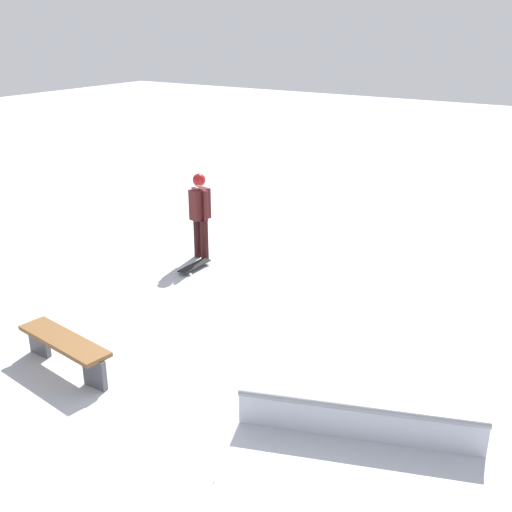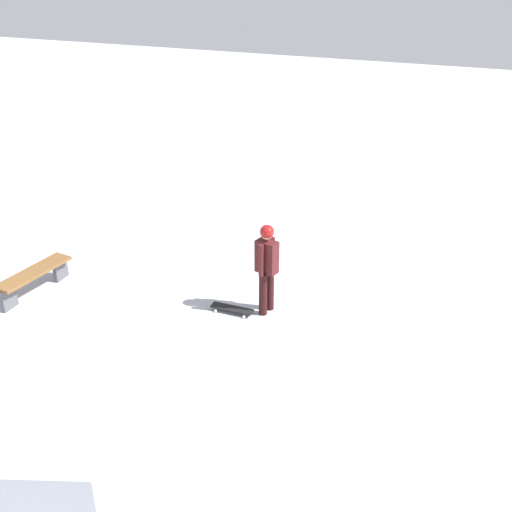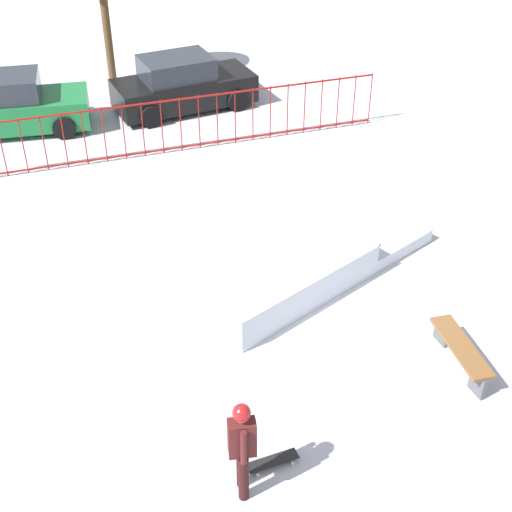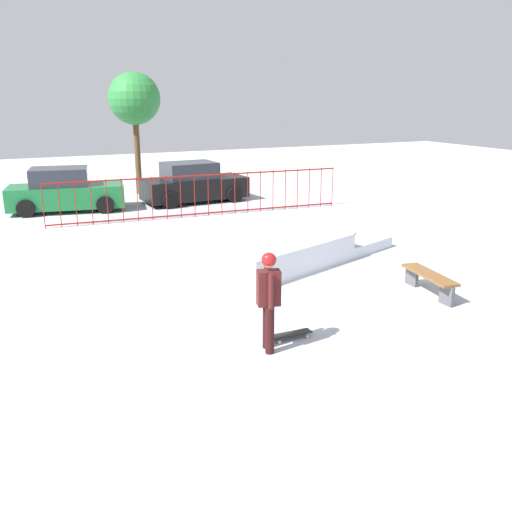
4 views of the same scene
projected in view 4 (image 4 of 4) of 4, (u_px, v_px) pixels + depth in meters
The scene contains 9 objects.
ground_plane at pixel (306, 276), 13.33m from camera, with size 60.00×60.00×0.00m, color #B2B7C1.
skate_ramp at pixel (284, 248), 14.53m from camera, with size 5.96×4.26×0.74m.
skater at pixel (269, 294), 9.18m from camera, with size 0.42×0.43×1.73m.
skateboard at pixel (290, 334), 9.90m from camera, with size 0.80×0.26×0.09m.
perimeter_fence at pixel (201, 195), 19.63m from camera, with size 10.52×0.63×1.50m.
park_bench at pixel (429, 279), 11.99m from camera, with size 0.61×1.65×0.48m.
parked_car_green at pixel (65, 192), 20.54m from camera, with size 4.33×2.46×1.60m.
parked_car_black at pixel (193, 184), 22.25m from camera, with size 4.21×2.15×1.60m.
distant_tree at pixel (134, 100), 23.19m from camera, with size 2.16×2.16×5.09m.
Camera 4 is at (-6.41, -10.99, 4.18)m, focal length 39.09 mm.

